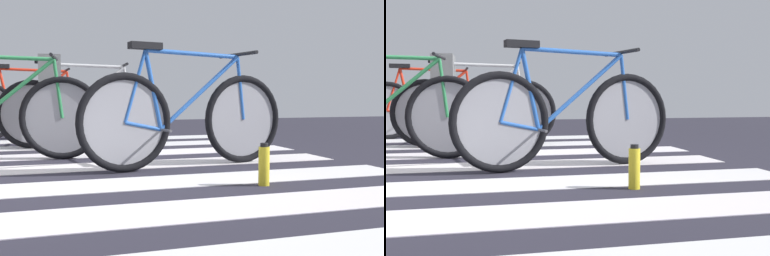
% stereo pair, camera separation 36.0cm
% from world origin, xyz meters
% --- Properties ---
extents(ground, '(18.00, 14.00, 0.02)m').
position_xyz_m(ground, '(0.00, 0.00, 0.01)').
color(ground, '#262430').
extents(crosswalk_markings, '(5.45, 5.77, 0.00)m').
position_xyz_m(crosswalk_markings, '(-0.04, -0.18, 0.02)').
color(crosswalk_markings, silver).
rests_on(crosswalk_markings, ground).
extents(bicycle_1_of_4, '(1.72, 0.56, 0.93)m').
position_xyz_m(bicycle_1_of_4, '(1.13, -0.02, 0.41)').
color(bicycle_1_of_4, black).
rests_on(bicycle_1_of_4, ground).
extents(bicycle_3_of_4, '(1.74, 0.52, 0.93)m').
position_xyz_m(bicycle_3_of_4, '(0.48, 1.68, 0.41)').
color(bicycle_3_of_4, black).
rests_on(bicycle_3_of_4, ground).
extents(cyclist_3_of_4, '(0.33, 0.42, 0.97)m').
position_xyz_m(cyclist_3_of_4, '(0.17, 1.70, 0.65)').
color(cyclist_3_of_4, tan).
rests_on(cyclist_3_of_4, ground).
extents(bicycle_4_of_4, '(1.74, 0.52, 0.93)m').
position_xyz_m(bicycle_4_of_4, '(-0.06, 2.76, 0.41)').
color(bicycle_4_of_4, black).
rests_on(bicycle_4_of_4, ground).
extents(water_bottle, '(0.07, 0.07, 0.26)m').
position_xyz_m(water_bottle, '(1.36, -0.86, 0.14)').
color(water_bottle, gold).
rests_on(water_bottle, ground).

